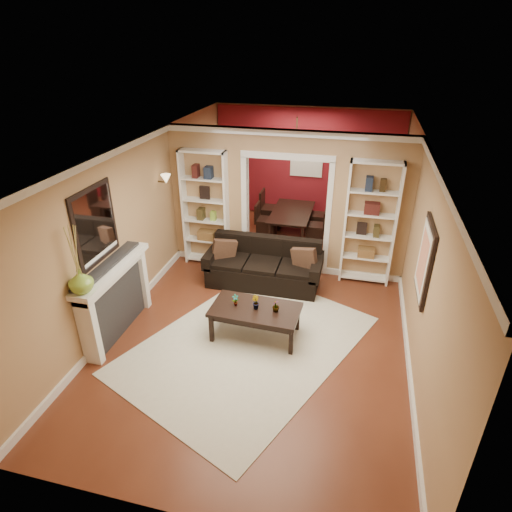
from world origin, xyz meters
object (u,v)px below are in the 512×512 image
(sofa, at_px, (264,264))
(dining_table, at_px, (293,223))
(bookshelf_left, at_px, (206,209))
(coffee_table, at_px, (255,322))
(fireplace, at_px, (117,300))
(bookshelf_right, at_px, (370,224))

(sofa, bearing_deg, dining_table, 86.27)
(sofa, distance_m, bookshelf_left, 1.60)
(coffee_table, relative_size, bookshelf_left, 0.58)
(bookshelf_left, xyz_separation_m, fireplace, (-0.54, -2.53, -0.57))
(bookshelf_left, height_order, fireplace, bookshelf_left)
(coffee_table, xyz_separation_m, fireplace, (-2.06, -0.40, 0.33))
(coffee_table, height_order, dining_table, dining_table)
(bookshelf_right, xyz_separation_m, dining_table, (-1.65, 1.77, -0.87))
(bookshelf_right, distance_m, dining_table, 2.57)
(dining_table, bearing_deg, coffee_table, -178.88)
(coffee_table, distance_m, fireplace, 2.13)
(coffee_table, bearing_deg, sofa, 100.82)
(fireplace, bearing_deg, coffee_table, 10.86)
(bookshelf_right, bearing_deg, fireplace, -145.20)
(bookshelf_left, relative_size, fireplace, 1.35)
(bookshelf_right, bearing_deg, bookshelf_left, 180.00)
(bookshelf_right, bearing_deg, sofa, -162.20)
(sofa, relative_size, fireplace, 1.25)
(sofa, bearing_deg, bookshelf_left, 155.85)
(bookshelf_left, height_order, bookshelf_right, same)
(sofa, distance_m, dining_table, 2.35)
(bookshelf_left, xyz_separation_m, bookshelf_right, (3.10, 0.00, 0.00))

